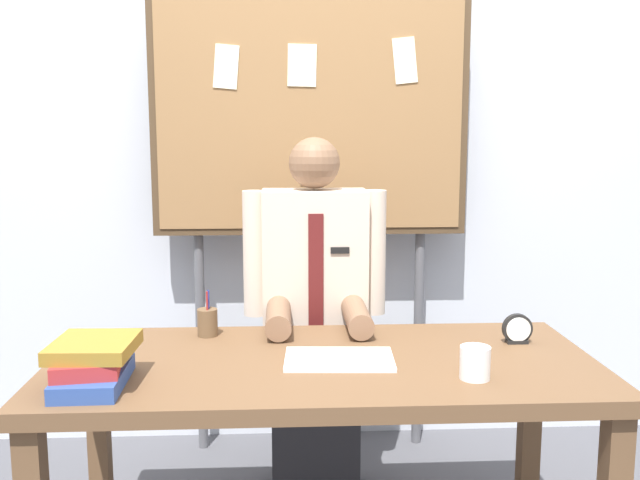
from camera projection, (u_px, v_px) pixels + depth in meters
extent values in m
cube|color=silver|center=(309.00, 153.00, 3.26)|extent=(6.40, 0.08, 2.70)
cube|color=brown|center=(323.00, 367.00, 2.20)|extent=(1.70, 0.78, 0.05)
cube|color=brown|center=(99.00, 440.00, 2.54)|extent=(0.07, 0.07, 0.69)
cube|color=brown|center=(529.00, 430.00, 2.62)|extent=(0.07, 0.07, 0.69)
cube|color=#2D2D33|center=(315.00, 438.00, 2.84)|extent=(0.34, 0.30, 0.44)
cube|color=beige|center=(315.00, 290.00, 2.75)|extent=(0.40, 0.22, 0.78)
sphere|color=brown|center=(314.00, 163.00, 2.68)|extent=(0.20, 0.20, 0.20)
cylinder|color=beige|center=(255.00, 253.00, 2.70)|extent=(0.09, 0.09, 0.48)
cylinder|color=beige|center=(374.00, 252.00, 2.72)|extent=(0.09, 0.09, 0.48)
cylinder|color=brown|center=(278.00, 318.00, 2.49)|extent=(0.09, 0.30, 0.09)
cylinder|color=brown|center=(357.00, 317.00, 2.51)|extent=(0.09, 0.30, 0.09)
cube|color=#591919|center=(316.00, 282.00, 2.63)|extent=(0.06, 0.01, 0.51)
cube|color=black|center=(340.00, 250.00, 2.62)|extent=(0.07, 0.01, 0.02)
cube|color=#4C3823|center=(310.00, 112.00, 3.03)|extent=(1.37, 0.05, 1.06)
cube|color=olive|center=(310.00, 112.00, 3.02)|extent=(1.31, 0.04, 1.00)
cylinder|color=#59595E|center=(201.00, 339.00, 3.19)|extent=(0.04, 0.04, 1.03)
cylinder|color=#59595E|center=(418.00, 336.00, 3.24)|extent=(0.04, 0.04, 1.03)
cube|color=#F4EFCC|center=(302.00, 65.00, 2.97)|extent=(0.12, 0.00, 0.18)
cube|color=#F4EFCC|center=(405.00, 60.00, 2.99)|extent=(0.11, 0.00, 0.20)
cube|color=#F4EFCC|center=(313.00, 163.00, 3.03)|extent=(0.12, 0.00, 0.19)
cube|color=#F4EFCC|center=(226.00, 67.00, 2.95)|extent=(0.11, 0.00, 0.19)
cube|color=#2D4C99|center=(93.00, 378.00, 1.96)|extent=(0.18, 0.30, 0.05)
cube|color=#B22D2D|center=(88.00, 362.00, 1.96)|extent=(0.20, 0.25, 0.04)
cube|color=olive|center=(94.00, 347.00, 1.96)|extent=(0.23, 0.25, 0.04)
cube|color=silver|center=(339.00, 359.00, 2.18)|extent=(0.35, 0.24, 0.01)
cylinder|color=black|center=(517.00, 329.00, 2.36)|extent=(0.10, 0.02, 0.10)
cylinder|color=white|center=(519.00, 330.00, 2.34)|extent=(0.08, 0.00, 0.08)
cube|color=black|center=(517.00, 341.00, 2.36)|extent=(0.07, 0.04, 0.01)
cylinder|color=white|center=(475.00, 363.00, 2.01)|extent=(0.09, 0.09, 0.09)
cylinder|color=brown|center=(207.00, 322.00, 2.44)|extent=(0.07, 0.07, 0.09)
cylinder|color=#263399|center=(209.00, 310.00, 2.45)|extent=(0.01, 0.01, 0.15)
cylinder|color=maroon|center=(207.00, 312.00, 2.42)|extent=(0.01, 0.01, 0.15)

